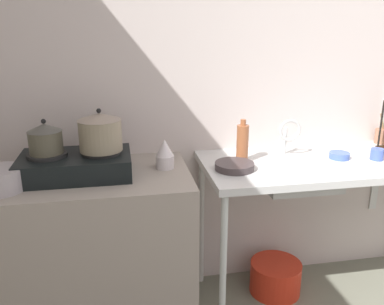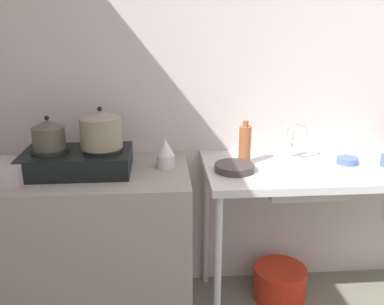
{
  "view_description": "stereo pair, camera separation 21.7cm",
  "coord_description": "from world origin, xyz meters",
  "px_view_note": "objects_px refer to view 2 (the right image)",
  "views": [
    {
      "loc": [
        -1.57,
        -0.48,
        1.65
      ],
      "look_at": [
        -1.2,
        1.55,
        1.0
      ],
      "focal_mm": 38.13,
      "sensor_mm": 36.0,
      "label": 1
    },
    {
      "loc": [
        -1.36,
        -0.51,
        1.65
      ],
      "look_at": [
        -1.2,
        1.55,
        1.0
      ],
      "focal_mm": 38.13,
      "sensor_mm": 36.0,
      "label": 2
    }
  ],
  "objects_px": {
    "stove": "(77,161)",
    "pot_beside_stove": "(3,173)",
    "pot_on_right_burner": "(101,129)",
    "faucet": "(295,135)",
    "sink_basin": "(300,179)",
    "percolator": "(165,153)",
    "bottle_by_sink": "(245,145)",
    "bucket_on_floor": "(280,283)",
    "small_bowl_on_drainboard": "(347,160)",
    "pot_on_left_burner": "(48,134)",
    "frying_pan": "(234,168)"
  },
  "relations": [
    {
      "from": "pot_beside_stove",
      "to": "bucket_on_floor",
      "type": "bearing_deg",
      "value": 8.18
    },
    {
      "from": "percolator",
      "to": "bottle_by_sink",
      "type": "height_order",
      "value": "bottle_by_sink"
    },
    {
      "from": "bucket_on_floor",
      "to": "faucet",
      "type": "bearing_deg",
      "value": 42.71
    },
    {
      "from": "stove",
      "to": "pot_on_right_burner",
      "type": "bearing_deg",
      "value": -0.0
    },
    {
      "from": "sink_basin",
      "to": "faucet",
      "type": "distance_m",
      "value": 0.26
    },
    {
      "from": "stove",
      "to": "bucket_on_floor",
      "type": "relative_size",
      "value": 1.72
    },
    {
      "from": "pot_on_left_burner",
      "to": "small_bowl_on_drainboard",
      "type": "xyz_separation_m",
      "value": [
        1.61,
        0.01,
        -0.19
      ]
    },
    {
      "from": "percolator",
      "to": "frying_pan",
      "type": "distance_m",
      "value": 0.38
    },
    {
      "from": "bottle_by_sink",
      "to": "faucet",
      "type": "bearing_deg",
      "value": 10.35
    },
    {
      "from": "faucet",
      "to": "small_bowl_on_drainboard",
      "type": "height_order",
      "value": "faucet"
    },
    {
      "from": "sink_basin",
      "to": "small_bowl_on_drainboard",
      "type": "relative_size",
      "value": 3.53
    },
    {
      "from": "stove",
      "to": "bottle_by_sink",
      "type": "height_order",
      "value": "bottle_by_sink"
    },
    {
      "from": "pot_on_right_burner",
      "to": "faucet",
      "type": "height_order",
      "value": "pot_on_right_burner"
    },
    {
      "from": "percolator",
      "to": "bucket_on_floor",
      "type": "distance_m",
      "value": 1.13
    },
    {
      "from": "sink_basin",
      "to": "stove",
      "type": "bearing_deg",
      "value": 177.93
    },
    {
      "from": "pot_on_right_burner",
      "to": "small_bowl_on_drainboard",
      "type": "distance_m",
      "value": 1.36
    },
    {
      "from": "pot_beside_stove",
      "to": "pot_on_right_burner",
      "type": "bearing_deg",
      "value": 16.32
    },
    {
      "from": "percolator",
      "to": "pot_on_left_burner",
      "type": "bearing_deg",
      "value": -176.54
    },
    {
      "from": "sink_basin",
      "to": "faucet",
      "type": "bearing_deg",
      "value": 88.85
    },
    {
      "from": "frying_pan",
      "to": "bottle_by_sink",
      "type": "distance_m",
      "value": 0.16
    },
    {
      "from": "bottle_by_sink",
      "to": "bucket_on_floor",
      "type": "xyz_separation_m",
      "value": [
        0.26,
        0.02,
        -0.92
      ]
    },
    {
      "from": "stove",
      "to": "pot_on_right_burner",
      "type": "relative_size",
      "value": 2.53
    },
    {
      "from": "small_bowl_on_drainboard",
      "to": "bottle_by_sink",
      "type": "height_order",
      "value": "bottle_by_sink"
    },
    {
      "from": "pot_on_left_burner",
      "to": "small_bowl_on_drainboard",
      "type": "height_order",
      "value": "pot_on_left_burner"
    },
    {
      "from": "stove",
      "to": "faucet",
      "type": "bearing_deg",
      "value": 5.27
    },
    {
      "from": "bottle_by_sink",
      "to": "stove",
      "type": "bearing_deg",
      "value": -176.42
    },
    {
      "from": "small_bowl_on_drainboard",
      "to": "bottle_by_sink",
      "type": "distance_m",
      "value": 0.58
    },
    {
      "from": "frying_pan",
      "to": "pot_on_left_burner",
      "type": "bearing_deg",
      "value": 176.73
    },
    {
      "from": "sink_basin",
      "to": "frying_pan",
      "type": "xyz_separation_m",
      "value": [
        -0.37,
        -0.01,
        0.08
      ]
    },
    {
      "from": "stove",
      "to": "pot_beside_stove",
      "type": "distance_m",
      "value": 0.36
    },
    {
      "from": "percolator",
      "to": "sink_basin",
      "type": "relative_size",
      "value": 0.39
    },
    {
      "from": "faucet",
      "to": "small_bowl_on_drainboard",
      "type": "distance_m",
      "value": 0.32
    },
    {
      "from": "pot_beside_stove",
      "to": "small_bowl_on_drainboard",
      "type": "height_order",
      "value": "pot_beside_stove"
    },
    {
      "from": "stove",
      "to": "small_bowl_on_drainboard",
      "type": "distance_m",
      "value": 1.47
    },
    {
      "from": "pot_on_left_burner",
      "to": "percolator",
      "type": "xyz_separation_m",
      "value": [
        0.59,
        0.04,
        -0.13
      ]
    },
    {
      "from": "pot_on_right_burner",
      "to": "pot_beside_stove",
      "type": "relative_size",
      "value": 1.01
    },
    {
      "from": "sink_basin",
      "to": "bottle_by_sink",
      "type": "bearing_deg",
      "value": 161.27
    },
    {
      "from": "pot_on_right_burner",
      "to": "faucet",
      "type": "bearing_deg",
      "value": 5.93
    },
    {
      "from": "percolator",
      "to": "pot_on_right_burner",
      "type": "bearing_deg",
      "value": -173.75
    },
    {
      "from": "pot_on_right_burner",
      "to": "frying_pan",
      "type": "bearing_deg",
      "value": -4.52
    },
    {
      "from": "percolator",
      "to": "faucet",
      "type": "bearing_deg",
      "value": 5.78
    },
    {
      "from": "percolator",
      "to": "stove",
      "type": "bearing_deg",
      "value": -175.55
    },
    {
      "from": "frying_pan",
      "to": "bottle_by_sink",
      "type": "relative_size",
      "value": 0.86
    },
    {
      "from": "bucket_on_floor",
      "to": "percolator",
      "type": "bearing_deg",
      "value": -176.5
    },
    {
      "from": "percolator",
      "to": "small_bowl_on_drainboard",
      "type": "height_order",
      "value": "percolator"
    },
    {
      "from": "faucet",
      "to": "bucket_on_floor",
      "type": "xyz_separation_m",
      "value": [
        -0.03,
        -0.03,
        -0.95
      ]
    },
    {
      "from": "sink_basin",
      "to": "small_bowl_on_drainboard",
      "type": "distance_m",
      "value": 0.3
    },
    {
      "from": "sink_basin",
      "to": "bottle_by_sink",
      "type": "distance_m",
      "value": 0.35
    },
    {
      "from": "pot_on_right_burner",
      "to": "bottle_by_sink",
      "type": "xyz_separation_m",
      "value": [
        0.77,
        0.06,
        -0.12
      ]
    },
    {
      "from": "pot_on_right_burner",
      "to": "bucket_on_floor",
      "type": "height_order",
      "value": "pot_on_right_burner"
    }
  ]
}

